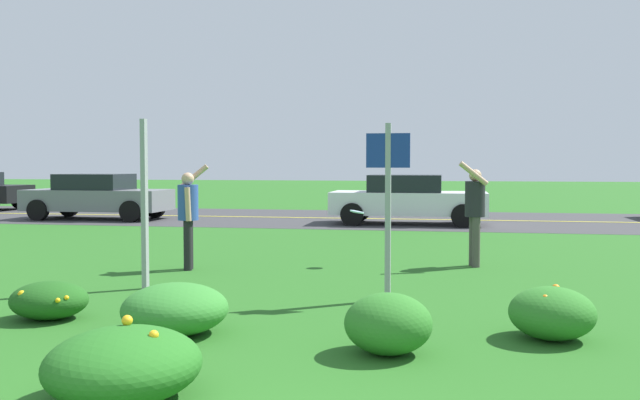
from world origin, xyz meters
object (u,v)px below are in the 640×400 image
Objects in this scene: car_gray_center_left at (97,196)px; car_white_center_right at (408,199)px; person_thrower_blue_shirt at (188,211)px; frisbee_pale_blue at (357,212)px; sign_post_near_path at (145,204)px; person_catcher_dark_shirt at (475,208)px; sign_post_by_roadside at (388,193)px.

car_white_center_right is (9.88, 0.00, 0.00)m from car_gray_center_left.
person_thrower_blue_shirt is at bearing -54.28° from car_gray_center_left.
car_gray_center_left reaches higher than frisbee_pale_blue.
car_gray_center_left is at bearing 121.34° from sign_post_near_path.
sign_post_near_path reaches higher than person_catcher_dark_shirt.
car_white_center_right is at bearing 101.09° from person_catcher_dark_shirt.
frisbee_pale_blue is 0.05× the size of car_white_center_right.
person_thrower_blue_shirt is (-3.50, 2.01, -0.42)m from sign_post_by_roadside.
person_catcher_dark_shirt is at bearing 32.99° from sign_post_near_path.
person_thrower_blue_shirt reaches higher than car_gray_center_left.
sign_post_near_path reaches higher than car_white_center_right.
sign_post_near_path is at bearing -147.01° from person_catcher_dark_shirt.
sign_post_by_roadside is 3.48m from person_catcher_dark_shirt.
sign_post_by_roadside is 0.51× the size of car_white_center_right.
person_thrower_blue_shirt is at bearing -160.27° from frisbee_pale_blue.
frisbee_pale_blue is 12.70m from car_gray_center_left.
sign_post_by_roadside is at bearing -29.83° from person_thrower_blue_shirt.
sign_post_by_roadside reaches higher than person_catcher_dark_shirt.
car_white_center_right is (0.40, 8.45, -0.20)m from frisbee_pale_blue.
sign_post_near_path is 1.32× the size of person_catcher_dark_shirt.
sign_post_near_path is 9.69× the size of frisbee_pale_blue.
car_gray_center_left is at bearing 138.30° from frisbee_pale_blue.
sign_post_by_roadside is at bearing -3.55° from sign_post_near_path.
sign_post_near_path is 13.14m from car_gray_center_left.
person_thrower_blue_shirt is at bearing -108.25° from car_white_center_right.
person_thrower_blue_shirt is 7.14× the size of frisbee_pale_blue.
person_thrower_blue_shirt reaches higher than car_white_center_right.
sign_post_by_roadside reaches higher than person_thrower_blue_shirt.
frisbee_pale_blue is at bearing 19.73° from person_thrower_blue_shirt.
sign_post_by_roadside is at bearing -75.14° from frisbee_pale_blue.
sign_post_by_roadside reaches higher than car_gray_center_left.
person_thrower_blue_shirt is (-0.05, 1.79, -0.22)m from sign_post_near_path.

